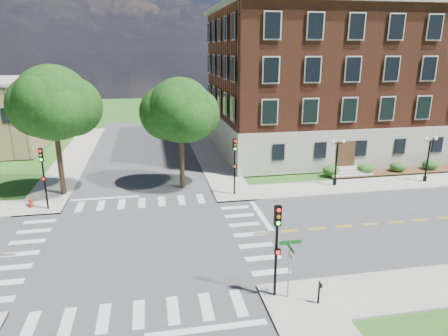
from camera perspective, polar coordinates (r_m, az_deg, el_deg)
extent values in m
plane|color=#295217|center=(26.49, -11.81, -10.56)|extent=(160.00, 160.00, 0.00)
cube|color=#3D3D3F|center=(26.49, -11.81, -10.55)|extent=(90.00, 12.00, 0.01)
cube|color=#3D3D3F|center=(26.48, -11.81, -10.54)|extent=(12.00, 90.00, 0.01)
cube|color=#9E9B93|center=(40.12, 23.28, -2.00)|extent=(34.00, 3.50, 0.12)
cube|color=#9E9B93|center=(48.58, -2.30, 2.46)|extent=(3.50, 34.00, 0.12)
cube|color=#9E9B93|center=(48.90, -20.58, 1.49)|extent=(3.50, 34.00, 0.12)
cube|color=silver|center=(30.20, 5.29, -6.74)|extent=(0.40, 5.50, 0.00)
cube|color=#B6B2A0|center=(52.01, 15.92, 5.22)|extent=(30.00, 20.00, 4.20)
cube|color=#602C1B|center=(51.12, 16.65, 14.04)|extent=(29.55, 19.70, 11.80)
cube|color=#B6B2A0|center=(51.28, 17.25, 20.90)|extent=(30.60, 20.60, 0.50)
cube|color=#472D19|center=(41.59, 16.96, 1.81)|extent=(2.00, 0.10, 2.80)
cylinder|color=black|center=(36.06, -22.30, 0.09)|extent=(0.44, 0.44, 4.66)
sphere|color=black|center=(35.03, -23.26, 8.54)|extent=(6.07, 6.07, 6.07)
cylinder|color=black|center=(35.44, -6.03, 0.50)|extent=(0.44, 0.44, 4.06)
sphere|color=black|center=(34.42, -6.27, 8.22)|extent=(5.56, 5.56, 5.56)
cylinder|color=black|center=(20.14, 7.41, -13.05)|extent=(0.14, 0.14, 3.80)
cube|color=black|center=(19.07, 7.68, -6.77)|extent=(0.33, 0.24, 1.00)
cylinder|color=red|center=(18.83, 7.84, -6.00)|extent=(0.18, 0.06, 0.18)
cylinder|color=orange|center=(18.96, 7.80, -6.92)|extent=(0.18, 0.06, 0.18)
cylinder|color=#19E533|center=(19.10, 7.76, -7.83)|extent=(0.18, 0.06, 0.18)
cube|color=black|center=(19.70, 7.64, -11.78)|extent=(0.31, 0.14, 0.30)
cylinder|color=black|center=(33.41, 1.51, -0.65)|extent=(0.14, 0.14, 3.80)
cube|color=black|center=(32.78, 1.54, 3.36)|extent=(0.38, 0.31, 1.00)
cylinder|color=red|center=(32.58, 1.59, 3.87)|extent=(0.19, 0.11, 0.18)
cylinder|color=orange|center=(32.65, 1.59, 3.30)|extent=(0.19, 0.11, 0.18)
cylinder|color=#19E533|center=(32.73, 1.59, 2.74)|extent=(0.19, 0.11, 0.18)
cube|color=black|center=(33.07, 1.58, 0.25)|extent=(0.32, 0.21, 0.30)
cylinder|color=black|center=(33.16, -24.18, -2.29)|extent=(0.14, 0.14, 3.80)
cube|color=black|center=(32.53, -24.68, 1.71)|extent=(0.36, 0.29, 1.00)
cylinder|color=red|center=(32.33, -24.80, 2.22)|extent=(0.19, 0.09, 0.18)
cylinder|color=orange|center=(32.40, -24.73, 1.65)|extent=(0.19, 0.09, 0.18)
cylinder|color=#19E533|center=(32.48, -24.66, 1.09)|extent=(0.19, 0.09, 0.18)
cube|color=black|center=(32.82, -24.37, -1.40)|extent=(0.32, 0.18, 0.30)
cylinder|color=black|center=(37.48, 15.52, -1.99)|extent=(0.32, 0.32, 0.50)
cylinder|color=black|center=(37.00, 15.72, 0.44)|extent=(0.16, 0.16, 3.80)
cube|color=black|center=(36.52, 15.96, 3.38)|extent=(1.00, 0.06, 0.06)
sphere|color=white|center=(36.26, 15.27, 3.66)|extent=(0.36, 0.36, 0.36)
sphere|color=white|center=(36.70, 16.68, 3.70)|extent=(0.36, 0.36, 0.36)
cylinder|color=black|center=(41.61, 26.76, -1.35)|extent=(0.32, 0.32, 0.50)
cylinder|color=black|center=(41.18, 27.06, 0.83)|extent=(0.16, 0.16, 3.80)
cube|color=black|center=(40.75, 27.41, 3.47)|extent=(1.00, 0.06, 0.06)
sphere|color=white|center=(40.41, 26.89, 3.73)|extent=(0.36, 0.36, 0.36)
sphere|color=white|center=(41.02, 28.00, 3.75)|extent=(0.36, 0.36, 0.36)
cylinder|color=gray|center=(20.26, 9.25, -14.09)|extent=(0.07, 0.07, 3.10)
cube|color=#0C611D|center=(19.56, 9.44, -10.44)|extent=(1.10, 0.03, 0.20)
cube|color=#0C611D|center=(19.67, 9.41, -11.09)|extent=(0.03, 1.10, 0.20)
cube|color=silver|center=(19.90, 9.49, -12.22)|extent=(0.03, 0.75, 0.25)
cylinder|color=black|center=(20.59, 13.40, -16.91)|extent=(0.10, 0.10, 1.20)
cube|color=black|center=(20.26, 13.63, -16.03)|extent=(0.14, 0.08, 0.22)
cylinder|color=#B5230D|center=(34.62, -25.82, -4.99)|extent=(0.32, 0.32, 0.10)
cylinder|color=#B5230D|center=(34.54, -25.87, -4.61)|extent=(0.22, 0.22, 0.60)
sphere|color=#B5230D|center=(34.43, -25.94, -4.09)|extent=(0.24, 0.24, 0.24)
cylinder|color=#B5230D|center=(34.51, -25.89, -4.48)|extent=(0.35, 0.12, 0.12)
cylinder|color=#B5230D|center=(34.51, -25.89, -4.48)|extent=(0.12, 0.35, 0.12)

